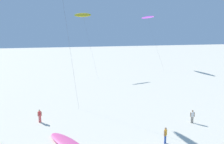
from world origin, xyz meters
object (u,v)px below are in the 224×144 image
object	(u,v)px
grounded_kite_0	(68,143)
person_foreground_walker	(192,116)
flying_kite_0	(148,17)
flying_kite_4	(83,15)
person_near_left	(165,135)
person_near_right	(40,115)

from	to	relation	value
grounded_kite_0	person_foreground_walker	bearing A→B (deg)	6.19
flying_kite_0	flying_kite_4	world-z (taller)	flying_kite_4
grounded_kite_0	person_near_left	xyz separation A→B (m)	(9.36, -2.15, 0.74)
flying_kite_4	grounded_kite_0	bearing A→B (deg)	-100.29
flying_kite_0	flying_kite_4	xyz separation A→B (m)	(-19.83, -6.31, -0.03)
person_foreground_walker	person_near_left	bearing A→B (deg)	-145.85
flying_kite_0	person_foreground_walker	world-z (taller)	flying_kite_0
person_near_left	flying_kite_4	bearing A→B (deg)	94.16
grounded_kite_0	person_near_left	world-z (taller)	person_near_left
flying_kite_0	person_near_right	size ratio (longest dim) A/B	9.30
person_near_right	flying_kite_0	bearing A→B (deg)	50.93
flying_kite_0	person_near_left	xyz separation A→B (m)	(-17.04, -44.64, -13.79)
flying_kite_4	flying_kite_0	bearing A→B (deg)	17.65
person_near_left	person_near_right	bearing A→B (deg)	144.93
grounded_kite_0	flying_kite_0	bearing A→B (deg)	58.15
grounded_kite_0	person_near_right	distance (m)	7.08
flying_kite_4	person_near_right	distance (m)	34.11
person_near_right	grounded_kite_0	bearing A→B (deg)	-65.96
flying_kite_4	person_foreground_walker	size ratio (longest dim) A/B	9.58
flying_kite_4	person_near_right	bearing A→B (deg)	-107.61
grounded_kite_0	person_near_left	distance (m)	9.63
grounded_kite_0	flying_kite_4	bearing A→B (deg)	79.71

